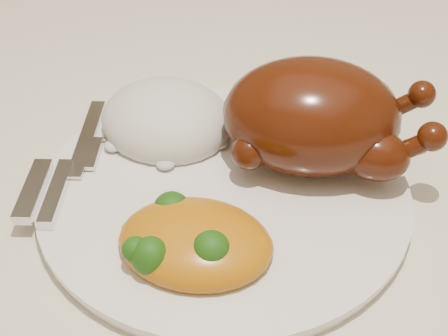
% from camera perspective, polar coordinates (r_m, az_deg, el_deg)
% --- Properties ---
extents(dining_table, '(1.60, 0.90, 0.76)m').
position_cam_1_polar(dining_table, '(0.72, 4.68, -1.43)').
color(dining_table, brown).
rests_on(dining_table, floor).
extents(tablecloth, '(1.73, 1.03, 0.18)m').
position_cam_1_polar(tablecloth, '(0.67, 5.01, 3.30)').
color(tablecloth, beige).
rests_on(tablecloth, dining_table).
extents(dinner_plate, '(0.41, 0.41, 0.01)m').
position_cam_1_polar(dinner_plate, '(0.54, 0.00, -2.19)').
color(dinner_plate, white).
rests_on(dinner_plate, tablecloth).
extents(roast_chicken, '(0.20, 0.15, 0.10)m').
position_cam_1_polar(roast_chicken, '(0.54, 8.44, 4.67)').
color(roast_chicken, '#451707').
rests_on(roast_chicken, dinner_plate).
extents(rice_mound, '(0.14, 0.12, 0.07)m').
position_cam_1_polar(rice_mound, '(0.59, -5.26, 4.33)').
color(rice_mound, silver).
rests_on(rice_mound, dinner_plate).
extents(mac_and_cheese, '(0.13, 0.11, 0.05)m').
position_cam_1_polar(mac_and_cheese, '(0.47, -2.41, -6.85)').
color(mac_and_cheese, '#BC700C').
rests_on(mac_and_cheese, dinner_plate).
extents(cutlery, '(0.07, 0.18, 0.01)m').
position_cam_1_polar(cutlery, '(0.56, -14.63, -0.49)').
color(cutlery, silver).
rests_on(cutlery, dinner_plate).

